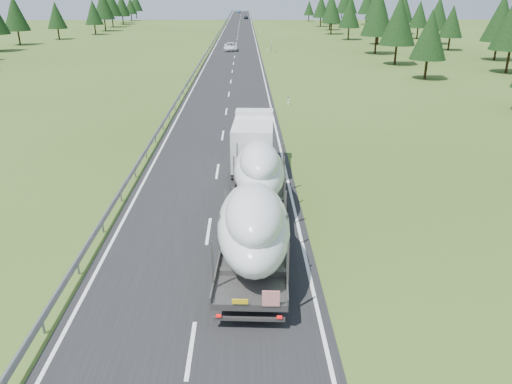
{
  "coord_description": "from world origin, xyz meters",
  "views": [
    {
      "loc": [
        1.91,
        -22.7,
        11.29
      ],
      "look_at": [
        2.41,
        0.18,
        2.05
      ],
      "focal_mm": 35.0,
      "sensor_mm": 36.0,
      "label": 1
    }
  ],
  "objects_px": {
    "highway_sign": "(271,43)",
    "boat_truck": "(256,182)",
    "distant_van": "(231,47)",
    "distant_car_dark": "(246,17)",
    "distant_car_blue": "(239,12)"
  },
  "relations": [
    {
      "from": "boat_truck",
      "to": "distant_car_dark",
      "type": "xyz_separation_m",
      "value": [
        0.17,
        206.45,
        -1.58
      ]
    },
    {
      "from": "boat_truck",
      "to": "distant_van",
      "type": "bearing_deg",
      "value": 92.37
    },
    {
      "from": "distant_car_dark",
      "to": "boat_truck",
      "type": "bearing_deg",
      "value": -84.55
    },
    {
      "from": "highway_sign",
      "to": "distant_van",
      "type": "height_order",
      "value": "highway_sign"
    },
    {
      "from": "distant_car_dark",
      "to": "distant_car_blue",
      "type": "height_order",
      "value": "distant_car_dark"
    },
    {
      "from": "highway_sign",
      "to": "distant_car_blue",
      "type": "height_order",
      "value": "highway_sign"
    },
    {
      "from": "distant_van",
      "to": "distant_car_blue",
      "type": "distance_m",
      "value": 188.67
    },
    {
      "from": "distant_car_dark",
      "to": "distant_car_blue",
      "type": "xyz_separation_m",
      "value": [
        -3.48,
        63.62,
        -0.0
      ]
    },
    {
      "from": "distant_van",
      "to": "distant_car_dark",
      "type": "distance_m",
      "value": 125.1
    },
    {
      "from": "boat_truck",
      "to": "distant_van",
      "type": "relative_size",
      "value": 3.51
    },
    {
      "from": "highway_sign",
      "to": "boat_truck",
      "type": "xyz_separation_m",
      "value": [
        -4.79,
        -79.05,
        0.47
      ]
    },
    {
      "from": "boat_truck",
      "to": "distant_car_dark",
      "type": "distance_m",
      "value": 206.45
    },
    {
      "from": "boat_truck",
      "to": "distant_van",
      "type": "xyz_separation_m",
      "value": [
        -3.36,
        81.4,
        -1.49
      ]
    },
    {
      "from": "highway_sign",
      "to": "distant_van",
      "type": "distance_m",
      "value": 8.54
    },
    {
      "from": "boat_truck",
      "to": "distant_van",
      "type": "height_order",
      "value": "boat_truck"
    }
  ]
}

